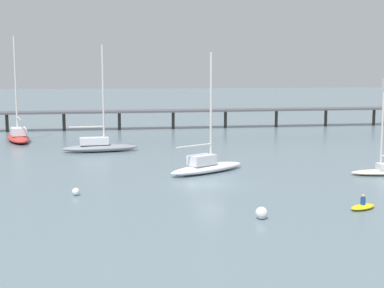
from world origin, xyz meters
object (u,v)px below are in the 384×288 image
at_px(sailboat_red, 18,136).
at_px(mooring_buoy_mid, 261,213).
at_px(dinghy_yellow, 363,206).
at_px(mooring_buoy_near, 76,192).
at_px(sailboat_white, 206,165).
at_px(pier, 297,102).
at_px(sailboat_gray, 99,145).

xyz_separation_m(sailboat_red, mooring_buoy_mid, (24.34, -43.25, -0.40)).
height_order(dinghy_yellow, mooring_buoy_near, dinghy_yellow).
relative_size(sailboat_white, sailboat_red, 0.82).
relative_size(pier, sailboat_red, 6.25).
bearing_deg(pier, mooring_buoy_near, -123.64).
bearing_deg(sailboat_red, sailboat_white, -48.45).
height_order(sailboat_gray, mooring_buoy_mid, sailboat_gray).
height_order(pier, dinghy_yellow, pier).
bearing_deg(mooring_buoy_mid, sailboat_red, 119.37).
height_order(sailboat_white, mooring_buoy_mid, sailboat_white).
xyz_separation_m(pier, sailboat_gray, (-32.00, -25.25, -3.47)).
bearing_deg(sailboat_white, sailboat_red, 131.55).
height_order(sailboat_white, mooring_buoy_near, sailboat_white).
xyz_separation_m(pier, dinghy_yellow, (-11.16, -55.99, -4.05)).
distance_m(pier, mooring_buoy_near, 59.17).
bearing_deg(mooring_buoy_near, sailboat_red, 107.49).
bearing_deg(sailboat_white, dinghy_yellow, -58.34).
distance_m(sailboat_white, mooring_buoy_mid, 17.63).
relative_size(dinghy_yellow, mooring_buoy_mid, 3.01).
bearing_deg(sailboat_gray, dinghy_yellow, -55.86).
distance_m(pier, dinghy_yellow, 57.23).
bearing_deg(sailboat_gray, sailboat_red, 137.56).
relative_size(sailboat_white, mooring_buoy_mid, 13.59).
relative_size(sailboat_red, mooring_buoy_mid, 16.61).
bearing_deg(sailboat_red, dinghy_yellow, -51.89).
xyz_separation_m(dinghy_yellow, mooring_buoy_mid, (-8.08, -1.92, 0.21)).
relative_size(sailboat_white, dinghy_yellow, 4.52).
distance_m(sailboat_red, dinghy_yellow, 52.53).
relative_size(pier, mooring_buoy_near, 142.63).
bearing_deg(mooring_buoy_near, mooring_buoy_mid, -33.05).
distance_m(pier, sailboat_red, 46.11).
xyz_separation_m(mooring_buoy_near, mooring_buoy_mid, (13.47, -8.76, 0.12)).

